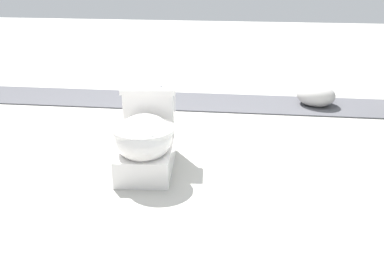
{
  "coord_description": "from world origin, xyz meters",
  "views": [
    {
      "loc": [
        2.88,
        0.56,
        1.33
      ],
      "look_at": [
        0.23,
        0.24,
        0.3
      ],
      "focal_mm": 42.0,
      "sensor_mm": 36.0,
      "label": 1
    }
  ],
  "objects": [
    {
      "name": "gravel_strip",
      "position": [
        -1.23,
        0.5,
        0.01
      ],
      "size": [
        0.56,
        8.0,
        0.01
      ],
      "primitive_type": "cube",
      "color": "#4C4C51",
      "rests_on": "ground"
    },
    {
      "name": "ground_plane",
      "position": [
        0.0,
        0.0,
        0.0
      ],
      "size": [
        14.0,
        14.0,
        0.0
      ],
      "primitive_type": "plane",
      "color": "#A8A59E"
    },
    {
      "name": "toilet",
      "position": [
        0.24,
        -0.06,
        0.22
      ],
      "size": [
        0.66,
        0.42,
        0.52
      ],
      "rotation": [
        0.0,
        0.0,
        0.08
      ],
      "color": "white",
      "rests_on": "ground"
    },
    {
      "name": "boulder_far",
      "position": [
        -1.27,
        1.23,
        0.11
      ],
      "size": [
        0.48,
        0.49,
        0.21
      ],
      "primitive_type": "ellipsoid",
      "rotation": [
        0.0,
        0.0,
        0.89
      ],
      "color": "#B7B2AD",
      "rests_on": "ground"
    }
  ]
}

